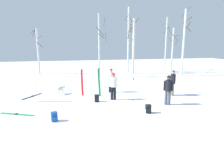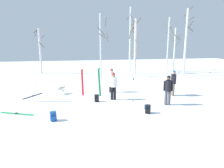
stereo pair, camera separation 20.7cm
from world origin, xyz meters
name	(u,v)px [view 1 (the left image)]	position (x,y,z in m)	size (l,w,h in m)	color
ground_plane	(112,110)	(0.00, 0.00, 0.00)	(60.00, 60.00, 0.00)	white
person_0	(113,84)	(0.49, 1.92, 0.98)	(0.51, 0.34, 1.72)	black
person_1	(111,79)	(0.74, 3.79, 0.98)	(0.51, 0.34, 1.72)	black
person_2	(173,81)	(4.61, 2.10, 0.98)	(0.34, 0.51, 1.72)	#72604C
person_3	(168,88)	(3.31, 0.29, 0.98)	(0.48, 0.34, 1.72)	#4C4C56
dog	(61,89)	(-2.77, 3.98, 0.39)	(0.63, 0.70, 0.57)	beige
ski_pair_planted_0	(82,83)	(-1.34, 3.29, 0.89)	(0.15, 0.08, 1.80)	red
ski_pair_planted_1	(36,88)	(-4.11, 2.43, 0.88)	(0.04, 0.19, 1.78)	white
ski_pair_planted_2	(99,82)	(-0.25, 2.92, 0.94)	(0.22, 0.07, 1.90)	green
ski_pair_lying_0	(17,114)	(-4.76, 0.39, 0.01)	(1.79, 0.90, 0.05)	green
ski_pair_lying_1	(32,96)	(-4.62, 3.77, 0.01)	(1.11, 1.46, 0.05)	black
ski_poles_0	(133,89)	(1.59, 1.33, 0.77)	(0.07, 0.25, 1.43)	#B2B2BC
backpack_0	(54,117)	(-2.88, -0.88, 0.21)	(0.31, 0.33, 0.44)	#1E4C99
backpack_1	(97,98)	(-0.58, 1.69, 0.21)	(0.27, 0.30, 0.44)	black
backpack_2	(149,109)	(1.72, -0.78, 0.21)	(0.31, 0.33, 0.44)	black
water_bottle_0	(145,107)	(1.78, -0.18, 0.12)	(0.06, 0.06, 0.26)	#1E72BF
birch_tree_0	(38,50)	(-5.52, 13.89, 2.65)	(1.10, 1.13, 5.03)	silver
birch_tree_1	(99,45)	(0.91, 10.27, 3.27)	(1.24, 1.38, 6.29)	silver
birch_tree_2	(128,39)	(4.80, 13.14, 3.86)	(1.24, 1.34, 7.49)	silver
birch_tree_3	(133,45)	(4.92, 11.64, 3.26)	(1.48, 1.38, 6.55)	silver
birch_tree_4	(184,42)	(9.59, 9.16, 3.58)	(0.99, 1.30, 7.11)	silver
birch_tree_5	(172,49)	(9.64, 11.48, 2.74)	(1.50, 1.38, 5.14)	silver
birch_tree_6	(166,43)	(9.92, 13.73, 3.42)	(1.29, 1.36, 6.58)	silver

